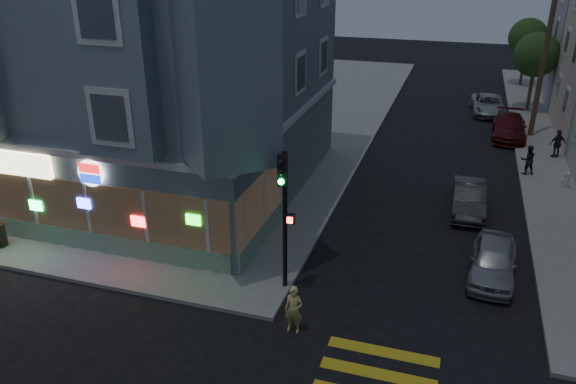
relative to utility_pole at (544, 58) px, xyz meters
The scene contains 15 objects.
ground 27.26m from the utility_pole, 116.57° to the right, with size 120.00×120.00×0.00m, color black.
sidewalk_nw 25.95m from the utility_pole, behind, with size 33.00×42.00×0.15m, color gray.
corner_building 22.24m from the utility_pole, 144.13° to the right, with size 14.60×14.60×11.40m.
utility_pole is the anchor object (origin of this frame).
street_tree_near 6.06m from the utility_pole, 88.09° to the left, with size 3.00×3.00×5.30m.
street_tree_far 14.03m from the utility_pole, 89.18° to the left, with size 3.00×3.00×5.30m.
running_child 24.03m from the utility_pole, 110.41° to the right, with size 0.57×0.37×1.55m, color #E3D074.
pedestrian_a 7.89m from the utility_pole, 95.86° to the right, with size 0.73×0.57×1.50m, color black.
pedestrian_b 5.49m from the utility_pole, 75.10° to the right, with size 0.90×0.37×1.53m, color #26222A.
parked_car_a 17.85m from the utility_pole, 98.22° to the right, with size 1.54×3.82×1.30m, color #A5A8AC.
parked_car_b 13.13m from the utility_pole, 105.84° to the right, with size 1.36×3.90×1.28m, color #383C3D.
parked_car_c 4.35m from the utility_pole, 156.90° to the right, with size 1.90×4.67×1.36m, color #59141A.
parked_car_d 6.70m from the utility_pole, 117.83° to the left, with size 2.11×4.57×1.27m, color #A9AEB4.
traffic_signal 22.29m from the utility_pole, 114.38° to the right, with size 0.59×0.54×4.83m.
fire_hydrant 9.22m from the utility_pole, 82.99° to the right, with size 0.46×0.26×0.79m.
Camera 1 is at (7.78, -11.52, 10.82)m, focal length 35.00 mm.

